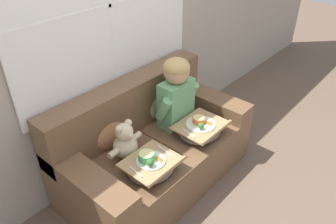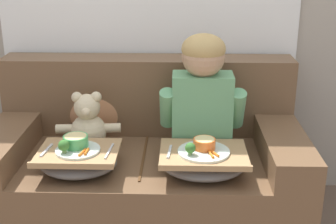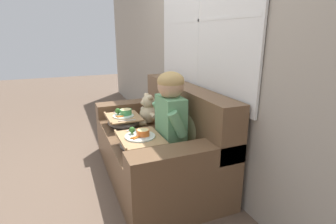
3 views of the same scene
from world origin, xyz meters
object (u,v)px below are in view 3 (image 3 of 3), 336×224
object	(u,v)px
throw_pillow_behind_teddy	(166,105)
lap_tray_child	(140,142)
couch	(160,143)
lap_tray_teddy	(124,120)
throw_pillow_behind_child	(191,122)
teddy_bear	(148,111)
child_figure	(171,106)

from	to	relation	value
throw_pillow_behind_teddy	lap_tray_child	size ratio (longest dim) A/B	0.84
couch	lap_tray_teddy	bearing A→B (deg)	-137.19
throw_pillow_behind_child	teddy_bear	world-z (taller)	throw_pillow_behind_child
throw_pillow_behind_child	child_figure	size ratio (longest dim) A/B	0.61
teddy_bear	couch	bearing A→B (deg)	2.76
child_figure	lap_tray_child	distance (m)	0.39
child_figure	lap_tray_teddy	distance (m)	0.72
throw_pillow_behind_teddy	teddy_bear	xyz separation A→B (m)	(0.00, -0.20, -0.04)
couch	lap_tray_teddy	world-z (taller)	couch
throw_pillow_behind_child	lap_tray_child	distance (m)	0.48
couch	lap_tray_teddy	distance (m)	0.45
lap_tray_child	lap_tray_teddy	size ratio (longest dim) A/B	1.08
throw_pillow_behind_teddy	teddy_bear	world-z (taller)	throw_pillow_behind_teddy
throw_pillow_behind_child	lap_tray_teddy	xyz separation A→B (m)	(-0.61, -0.47, -0.11)
child_figure	teddy_bear	size ratio (longest dim) A/B	1.81
teddy_bear	lap_tray_child	bearing A→B (deg)	-23.90
throw_pillow_behind_teddy	child_figure	distance (m)	0.66
couch	throw_pillow_behind_child	xyz separation A→B (m)	(0.30, 0.19, 0.29)
couch	teddy_bear	xyz separation A→B (m)	(-0.30, -0.01, 0.25)
throw_pillow_behind_child	throw_pillow_behind_teddy	xyz separation A→B (m)	(-0.60, 0.00, 0.00)
throw_pillow_behind_teddy	child_figure	xyz separation A→B (m)	(0.60, -0.20, 0.17)
throw_pillow_behind_teddy	lap_tray_teddy	distance (m)	0.48
couch	teddy_bear	world-z (taller)	couch
teddy_bear	lap_tray_child	size ratio (longest dim) A/B	0.83
child_figure	teddy_bear	distance (m)	0.64
teddy_bear	lap_tray_teddy	world-z (taller)	teddy_bear
lap_tray_teddy	child_figure	bearing A→B (deg)	24.02
couch	throw_pillow_behind_teddy	bearing A→B (deg)	148.17
throw_pillow_behind_teddy	lap_tray_child	world-z (taller)	throw_pillow_behind_teddy
lap_tray_teddy	couch	bearing A→B (deg)	42.81
throw_pillow_behind_teddy	child_figure	size ratio (longest dim) A/B	0.56
teddy_bear	lap_tray_teddy	bearing A→B (deg)	-90.41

